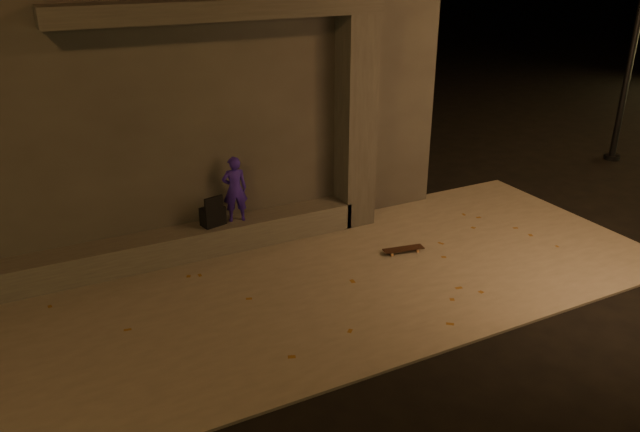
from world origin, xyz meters
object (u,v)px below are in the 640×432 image
column (355,124)px  skateboard (403,249)px  skateboarder (235,189)px  backpack (213,215)px

column → skateboard: size_ratio=5.18×
skateboarder → backpack: 0.54m
skateboarder → backpack: (-0.39, -0.00, -0.37)m
column → skateboarder: 2.35m
skateboarder → skateboard: bearing=156.5°
skateboarder → backpack: skateboarder is taller
column → skateboard: bearing=-87.0°
column → skateboarder: (-2.21, 0.00, -0.81)m
backpack → skateboard: 3.12m
column → skateboard: column is taller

